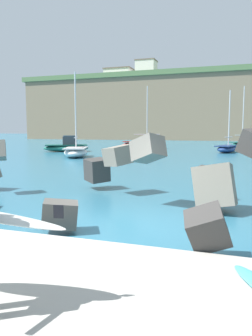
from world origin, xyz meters
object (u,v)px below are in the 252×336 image
boat_mid_left (67,146)px  boat_mid_centre (244,144)px  boat_near_right (76,152)px  boat_mid_right (227,148)px  boat_near_left (144,145)px  station_building_central (120,76)px  station_building_west (146,71)px

boat_mid_left → boat_mid_centre: 23.21m
boat_near_right → boat_mid_right: boat_near_right is taller
boat_near_right → boat_mid_right: 16.47m
boat_near_left → boat_mid_right: boat_near_left is taller
boat_mid_left → station_building_central: (-16.41, 64.20, 18.17)m
boat_mid_centre → station_building_west: bearing=118.5°
boat_near_left → station_building_central: station_building_central is taller
boat_mid_centre → station_building_central: 64.54m
boat_near_right → station_building_west: (-12.15, 68.89, 19.07)m
boat_mid_centre → station_building_central: size_ratio=0.96×
boat_near_left → station_building_west: (-14.32, 54.19, 19.03)m
boat_near_left → station_building_central: bearing=112.4°
boat_near_left → boat_mid_centre: 13.36m
boat_near_right → boat_mid_left: size_ratio=1.39×
boat_near_right → boat_mid_right: size_ratio=1.13×
boat_mid_right → station_building_west: bearing=113.0°
boat_mid_right → station_building_central: station_building_central is taller
boat_mid_left → boat_mid_centre: size_ratio=0.66×
boat_mid_left → boat_mid_centre: boat_mid_centre is taller
boat_mid_right → station_building_central: 71.33m
boat_mid_left → station_building_west: bearing=97.0°
station_building_west → boat_near_left: bearing=-75.2°
boat_near_left → boat_mid_left: 10.45m
boat_mid_centre → station_building_west: (-26.55, 48.80, 19.04)m
boat_mid_right → station_building_west: size_ratio=1.10×
station_building_west → station_building_central: size_ratio=0.72×
boat_mid_centre → station_building_central: (-35.37, 50.82, 18.21)m
station_building_west → boat_mid_right: bearing=-67.0°
boat_mid_left → boat_near_right: bearing=-55.8°
station_building_west → station_building_central: 9.09m
boat_mid_centre → station_building_central: station_building_central is taller
station_building_central → boat_mid_centre: bearing=-55.2°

